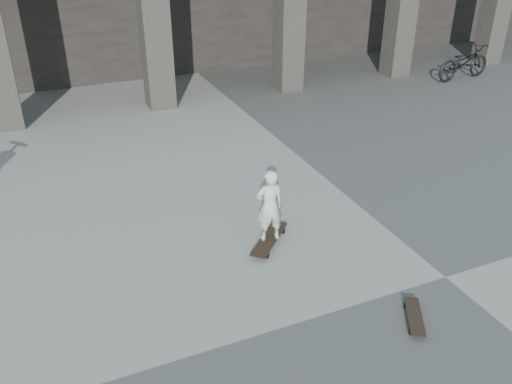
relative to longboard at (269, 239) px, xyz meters
name	(u,v)px	position (x,y,z in m)	size (l,w,h in m)	color
ground	(445,277)	(1.90, -1.73, -0.08)	(90.00, 90.00, 0.00)	#454442
longboard	(269,239)	(0.00, 0.00, 0.00)	(0.89, 0.90, 0.10)	black
skateboard_spare	(415,317)	(0.93, -2.27, -0.02)	(0.52, 0.70, 0.08)	black
child	(270,206)	(0.00, 0.00, 0.59)	(0.41, 0.27, 1.13)	beige
bicycle	(464,62)	(8.74, 5.57, 0.41)	(0.65, 1.88, 0.99)	black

